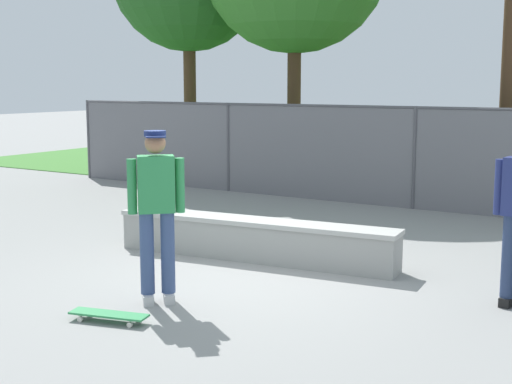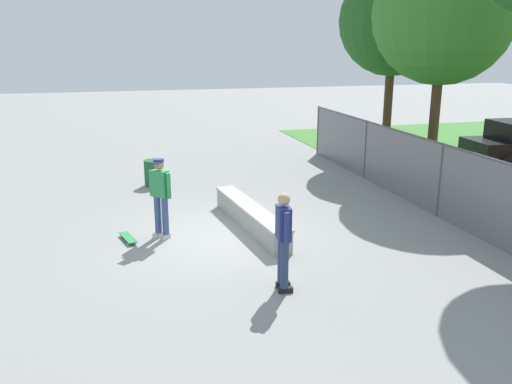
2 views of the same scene
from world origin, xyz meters
name	(u,v)px [view 2 (image 2 of 2)]	position (x,y,z in m)	size (l,w,h in m)	color
ground_plane	(214,237)	(0.00, 0.00, 0.00)	(80.00, 80.00, 0.00)	gray
concrete_ledge	(250,217)	(-0.43, 0.98, 0.28)	(3.96, 0.90, 0.55)	#999993
skateboarder	(160,194)	(-0.30, -1.14, 1.03)	(0.46, 0.45, 1.84)	beige
skateboard	(128,238)	(-0.29, -1.91, 0.07)	(0.82, 0.39, 0.09)	#2D8C4C
chainlink_fence	(440,177)	(0.00, 5.85, 1.04)	(16.74, 0.07, 1.91)	#4C4C51
tree_near_left	(393,21)	(-6.87, 8.06, 5.06)	(3.95, 3.95, 7.06)	#513823
tree_near_right	(444,14)	(-3.78, 8.05, 5.17)	(4.39, 4.39, 7.38)	#513823
bystander	(283,238)	(3.02, 0.69, 1.01)	(0.60, 0.31, 1.82)	black
trash_bin	(153,173)	(-5.05, -0.92, 0.40)	(0.56, 0.56, 0.81)	#1E592D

